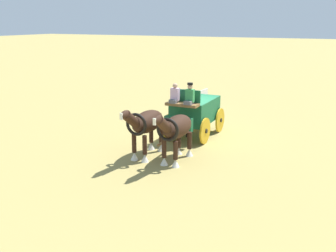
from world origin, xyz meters
TOP-DOWN VIEW (x-y plane):
  - ground_plane at (0.00, 0.00)m, footprint 220.00×220.00m
  - show_wagon at (0.16, 0.00)m, footprint 5.56×1.98m
  - draft_horse_near at (3.67, 0.65)m, footprint 2.99×0.90m
  - draft_horse_off at (3.67, -0.65)m, footprint 3.08×0.90m
  - sponsor_banner at (-5.10, -1.99)m, footprint 3.19×0.38m

SIDE VIEW (x-z plane):
  - ground_plane at x=0.00m, z-range 0.00..0.00m
  - sponsor_banner at x=-5.10m, z-range 0.00..1.10m
  - show_wagon at x=0.16m, z-range -0.19..2.60m
  - draft_horse_near at x=3.67m, z-range 0.23..2.42m
  - draft_horse_off at x=3.67m, z-range 0.25..2.49m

